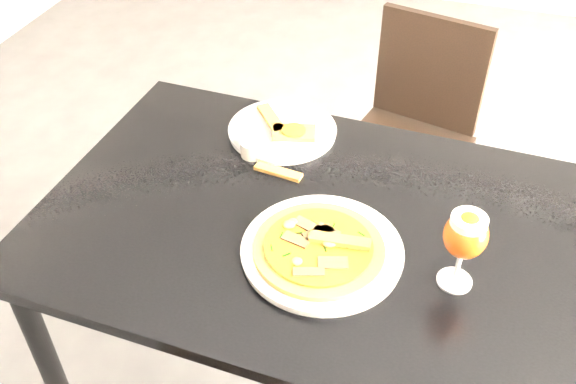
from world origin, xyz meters
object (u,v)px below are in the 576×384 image
(beer_glass, at_px, (466,236))
(dining_table, at_px, (314,248))
(pizza, at_px, (319,248))
(chair_far, at_px, (410,133))

(beer_glass, bearing_deg, dining_table, 163.84)
(dining_table, relative_size, pizza, 4.60)
(dining_table, height_order, chair_far, chair_far)
(dining_table, relative_size, beer_glass, 7.03)
(dining_table, xyz_separation_m, pizza, (0.04, -0.11, 0.12))
(dining_table, distance_m, chair_far, 0.84)
(beer_glass, bearing_deg, pizza, -176.61)
(chair_far, height_order, beer_glass, beer_glass)
(dining_table, xyz_separation_m, beer_glass, (0.31, -0.09, 0.22))
(chair_far, xyz_separation_m, beer_glass, (0.20, -0.90, 0.42))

